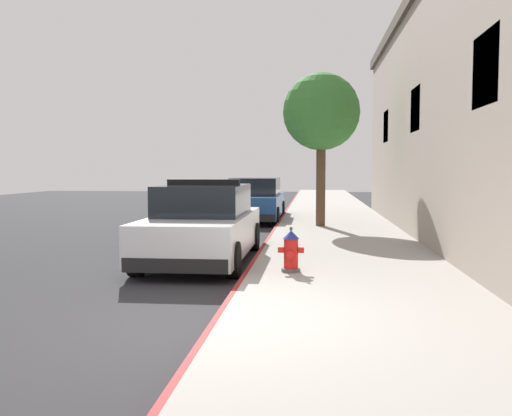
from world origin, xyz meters
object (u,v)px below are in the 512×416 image
Objects in this scene: police_cruiser at (203,225)px; parked_car_silver_ahead at (255,201)px; fire_hydrant at (291,251)px; street_tree at (321,113)px.

police_cruiser is 1.00× the size of parked_car_silver_ahead.
street_tree reaches higher than fire_hydrant.
parked_car_silver_ahead is at bearing 89.13° from police_cruiser.
fire_hydrant is 0.17× the size of street_tree.
police_cruiser is 1.05× the size of street_tree.
police_cruiser reaches higher than fire_hydrant.
police_cruiser is 9.03m from parked_car_silver_ahead.
parked_car_silver_ahead is 1.05× the size of street_tree.
fire_hydrant is at bearing -81.00° from parked_car_silver_ahead.
parked_car_silver_ahead is (0.14, 9.02, -0.00)m from police_cruiser.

